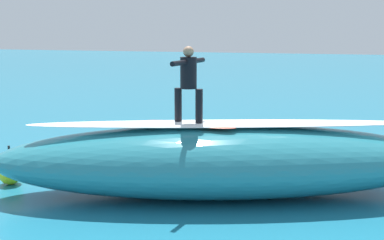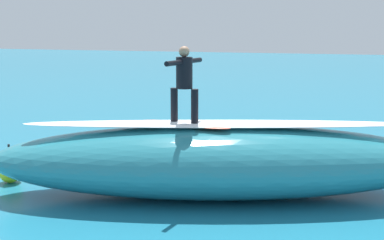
{
  "view_description": "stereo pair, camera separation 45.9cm",
  "coord_description": "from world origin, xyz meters",
  "px_view_note": "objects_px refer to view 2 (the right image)",
  "views": [
    {
      "loc": [
        -2.5,
        12.15,
        3.43
      ],
      "look_at": [
        1.36,
        -0.12,
        1.18
      ],
      "focal_mm": 49.63,
      "sensor_mm": 36.0,
      "label": 1
    },
    {
      "loc": [
        -2.94,
        12.0,
        3.43
      ],
      "look_at": [
        1.36,
        -0.12,
        1.18
      ],
      "focal_mm": 49.63,
      "sensor_mm": 36.0,
      "label": 2
    }
  ],
  "objects_px": {
    "buoy_marker": "(10,171)",
    "surfboard_riding": "(184,124)",
    "surfer_riding": "(184,79)",
    "surfer_paddling": "(201,138)",
    "surfboard_paddling": "(197,145)"
  },
  "relations": [
    {
      "from": "surfboard_riding",
      "to": "surfer_paddling",
      "type": "distance_m",
      "value": 4.97
    },
    {
      "from": "surfboard_riding",
      "to": "surfer_riding",
      "type": "xyz_separation_m",
      "value": [
        -0.0,
        -0.0,
        0.92
      ]
    },
    {
      "from": "surfboard_paddling",
      "to": "surfer_paddling",
      "type": "bearing_deg",
      "value": -180.0
    },
    {
      "from": "surfer_riding",
      "to": "surfer_paddling",
      "type": "xyz_separation_m",
      "value": [
        1.21,
        -4.65,
        -2.22
      ]
    },
    {
      "from": "surfboard_riding",
      "to": "surfer_riding",
      "type": "relative_size",
      "value": 1.32
    },
    {
      "from": "surfboard_paddling",
      "to": "buoy_marker",
      "type": "bearing_deg",
      "value": 1.11
    },
    {
      "from": "buoy_marker",
      "to": "surfboard_riding",
      "type": "bearing_deg",
      "value": -174.38
    },
    {
      "from": "surfer_riding",
      "to": "buoy_marker",
      "type": "xyz_separation_m",
      "value": [
        4.02,
        0.4,
        -2.17
      ]
    },
    {
      "from": "surfer_paddling",
      "to": "buoy_marker",
      "type": "distance_m",
      "value": 5.77
    },
    {
      "from": "surfer_paddling",
      "to": "buoy_marker",
      "type": "relative_size",
      "value": 1.91
    },
    {
      "from": "surfer_riding",
      "to": "buoy_marker",
      "type": "height_order",
      "value": "surfer_riding"
    },
    {
      "from": "surfboard_riding",
      "to": "surfer_riding",
      "type": "distance_m",
      "value": 0.92
    },
    {
      "from": "surfer_paddling",
      "to": "buoy_marker",
      "type": "bearing_deg",
      "value": 1.09
    },
    {
      "from": "surfer_riding",
      "to": "surfboard_paddling",
      "type": "distance_m",
      "value": 5.28
    },
    {
      "from": "surfboard_riding",
      "to": "buoy_marker",
      "type": "xyz_separation_m",
      "value": [
        4.02,
        0.4,
        -1.24
      ]
    }
  ]
}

